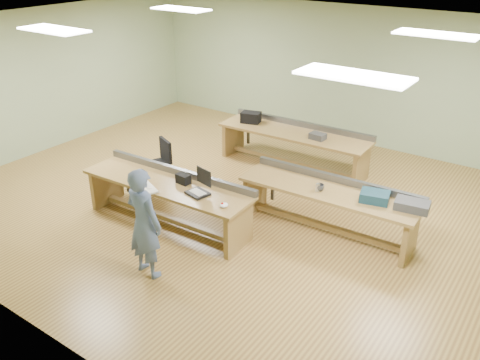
# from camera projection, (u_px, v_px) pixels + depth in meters

# --- Properties ---
(floor) EXTENTS (10.00, 10.00, 0.00)m
(floor) POSITION_uv_depth(u_px,v_px,m) (240.00, 204.00, 9.00)
(floor) COLOR olive
(floor) RESTS_ON ground
(ceiling) EXTENTS (10.00, 10.00, 0.00)m
(ceiling) POSITION_uv_depth(u_px,v_px,m) (240.00, 30.00, 7.70)
(ceiling) COLOR silver
(ceiling) RESTS_ON wall_back
(wall_back) EXTENTS (10.00, 0.04, 3.00)m
(wall_back) POSITION_uv_depth(u_px,v_px,m) (343.00, 74.00, 11.30)
(wall_back) COLOR gray
(wall_back) RESTS_ON floor
(wall_front) EXTENTS (10.00, 0.04, 3.00)m
(wall_front) POSITION_uv_depth(u_px,v_px,m) (25.00, 227.00, 5.40)
(wall_front) COLOR gray
(wall_front) RESTS_ON floor
(wall_left) EXTENTS (0.04, 8.00, 3.00)m
(wall_left) POSITION_uv_depth(u_px,v_px,m) (51.00, 79.00, 10.93)
(wall_left) COLOR gray
(wall_left) RESTS_ON floor
(fluor_panels) EXTENTS (6.20, 3.50, 0.03)m
(fluor_panels) POSITION_uv_depth(u_px,v_px,m) (240.00, 32.00, 7.71)
(fluor_panels) COLOR white
(fluor_panels) RESTS_ON ceiling
(workbench_front) EXTENTS (2.99, 0.90, 0.86)m
(workbench_front) POSITION_uv_depth(u_px,v_px,m) (168.00, 193.00, 8.17)
(workbench_front) COLOR olive
(workbench_front) RESTS_ON floor
(workbench_mid) EXTENTS (2.86, 0.86, 0.86)m
(workbench_mid) POSITION_uv_depth(u_px,v_px,m) (328.00, 200.00, 7.94)
(workbench_mid) COLOR olive
(workbench_mid) RESTS_ON floor
(workbench_back) EXTENTS (3.14, 0.93, 0.86)m
(workbench_back) POSITION_uv_depth(u_px,v_px,m) (294.00, 140.00, 10.25)
(workbench_back) COLOR olive
(workbench_back) RESTS_ON floor
(person) EXTENTS (0.62, 0.43, 1.61)m
(person) POSITION_uv_depth(u_px,v_px,m) (144.00, 223.00, 6.83)
(person) COLOR slate
(person) RESTS_ON floor
(laptop_base) EXTENTS (0.38, 0.34, 0.04)m
(laptop_base) POSITION_uv_depth(u_px,v_px,m) (198.00, 193.00, 7.69)
(laptop_base) COLOR black
(laptop_base) RESTS_ON workbench_front
(laptop_screen) EXTENTS (0.32, 0.09, 0.26)m
(laptop_screen) POSITION_uv_depth(u_px,v_px,m) (204.00, 177.00, 7.66)
(laptop_screen) COLOR black
(laptop_screen) RESTS_ON laptop_base
(keyboard) EXTENTS (0.51, 0.35, 0.03)m
(keyboard) POSITION_uv_depth(u_px,v_px,m) (148.00, 187.00, 7.89)
(keyboard) COLOR silver
(keyboard) RESTS_ON workbench_front
(trackball_mouse) EXTENTS (0.13, 0.15, 0.06)m
(trackball_mouse) POSITION_uv_depth(u_px,v_px,m) (224.00, 205.00, 7.33)
(trackball_mouse) COLOR white
(trackball_mouse) RESTS_ON workbench_front
(camera_bag) EXTENTS (0.24, 0.16, 0.15)m
(camera_bag) POSITION_uv_depth(u_px,v_px,m) (183.00, 179.00, 8.01)
(camera_bag) COLOR black
(camera_bag) RESTS_ON workbench_front
(task_chair) EXTENTS (0.68, 0.68, 0.96)m
(task_chair) POSITION_uv_depth(u_px,v_px,m) (159.00, 172.00, 9.37)
(task_chair) COLOR black
(task_chair) RESTS_ON floor
(parts_bin_teal) EXTENTS (0.47, 0.40, 0.14)m
(parts_bin_teal) POSITION_uv_depth(u_px,v_px,m) (375.00, 197.00, 7.47)
(parts_bin_teal) COLOR #13303D
(parts_bin_teal) RESTS_ON workbench_mid
(parts_bin_grey) EXTENTS (0.52, 0.37, 0.13)m
(parts_bin_grey) POSITION_uv_depth(u_px,v_px,m) (412.00, 205.00, 7.25)
(parts_bin_grey) COLOR #323235
(parts_bin_grey) RESTS_ON workbench_mid
(mug) EXTENTS (0.18, 0.18, 0.11)m
(mug) POSITION_uv_depth(u_px,v_px,m) (320.00, 187.00, 7.79)
(mug) COLOR #323235
(mug) RESTS_ON workbench_mid
(drinks_can) EXTENTS (0.09, 0.09, 0.13)m
(drinks_can) POSITION_uv_depth(u_px,v_px,m) (318.00, 187.00, 7.77)
(drinks_can) COLOR #B8B8BD
(drinks_can) RESTS_ON workbench_mid
(storage_box_back) EXTENTS (0.45, 0.37, 0.22)m
(storage_box_back) POSITION_uv_depth(u_px,v_px,m) (251.00, 117.00, 10.62)
(storage_box_back) COLOR black
(storage_box_back) RESTS_ON workbench_back
(tray_back) EXTENTS (0.31, 0.24, 0.12)m
(tray_back) POSITION_uv_depth(u_px,v_px,m) (318.00, 136.00, 9.76)
(tray_back) COLOR #323235
(tray_back) RESTS_ON workbench_back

